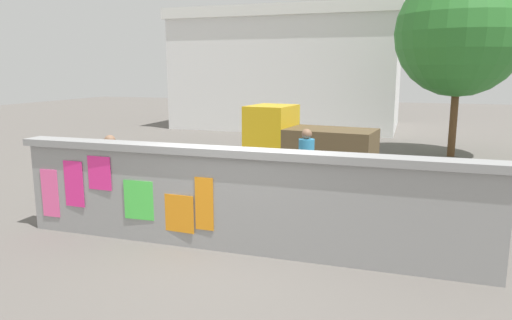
{
  "coord_description": "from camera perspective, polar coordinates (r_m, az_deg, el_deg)",
  "views": [
    {
      "loc": [
        2.53,
        -6.75,
        2.85
      ],
      "look_at": [
        -0.28,
        1.79,
        1.14
      ],
      "focal_mm": 33.15,
      "sensor_mm": 36.0,
      "label": 1
    }
  ],
  "objects": [
    {
      "name": "poster_wall",
      "position": [
        7.48,
        -2.34,
        -4.71
      ],
      "size": [
        7.91,
        0.42,
        1.66
      ],
      "color": "gray",
      "rests_on": "ground"
    },
    {
      "name": "bicycle_near",
      "position": [
        8.37,
        10.62,
        -6.68
      ],
      "size": [
        1.7,
        0.44,
        0.95
      ],
      "color": "black",
      "rests_on": "ground"
    },
    {
      "name": "building_background",
      "position": [
        24.77,
        4.22,
        10.82
      ],
      "size": [
        10.97,
        6.91,
        5.73
      ],
      "color": "white",
      "rests_on": "ground"
    },
    {
      "name": "person_walking",
      "position": [
        9.66,
        -17.05,
        -0.82
      ],
      "size": [
        0.44,
        0.44,
        1.62
      ],
      "color": "#BF6626",
      "rests_on": "ground"
    },
    {
      "name": "auto_rickshaw_truck",
      "position": [
        13.54,
        5.74,
        2.44
      ],
      "size": [
        3.76,
        1.93,
        1.85
      ],
      "color": "black",
      "rests_on": "ground"
    },
    {
      "name": "person_bystander",
      "position": [
        10.25,
        6.09,
        0.24
      ],
      "size": [
        0.48,
        0.48,
        1.62
      ],
      "color": "yellow",
      "rests_on": "ground"
    },
    {
      "name": "ground",
      "position": [
        15.23,
        8.32,
        -0.13
      ],
      "size": [
        60.0,
        60.0,
        0.0
      ],
      "primitive_type": "plane",
      "color": "#605B56"
    },
    {
      "name": "tree_roadside",
      "position": [
        17.01,
        23.42,
        13.9
      ],
      "size": [
        4.11,
        4.11,
        6.09
      ],
      "color": "brown",
      "rests_on": "ground"
    },
    {
      "name": "bicycle_far",
      "position": [
        9.04,
        22.64,
        -6.04
      ],
      "size": [
        1.71,
        0.44,
        0.95
      ],
      "color": "black",
      "rests_on": "ground"
    },
    {
      "name": "motorcycle",
      "position": [
        10.64,
        -7.83,
        -2.29
      ],
      "size": [
        1.9,
        0.56,
        0.87
      ],
      "color": "black",
      "rests_on": "ground"
    }
  ]
}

